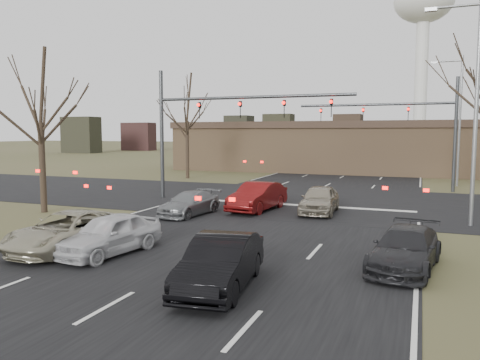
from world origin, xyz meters
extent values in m
plane|color=#434525|center=(0.00, 0.00, 0.00)|extent=(360.00, 360.00, 0.00)
cube|color=black|center=(0.00, 60.00, 0.01)|extent=(14.00, 300.00, 0.02)
cube|color=black|center=(0.00, 15.00, 0.01)|extent=(200.00, 14.00, 0.02)
cube|color=#8E6D4C|center=(2.00, 38.00, 2.30)|extent=(42.00, 10.00, 4.60)
cube|color=#38281E|center=(2.00, 38.00, 4.95)|extent=(42.40, 10.40, 0.70)
cylinder|color=silver|center=(6.00, 120.00, 17.00)|extent=(3.20, 3.20, 34.00)
ellipsoid|color=silver|center=(6.00, 120.00, 38.00)|extent=(15.00, 15.00, 11.25)
cylinder|color=#383A3D|center=(-8.50, 13.00, 4.00)|extent=(0.24, 0.24, 8.00)
cylinder|color=#383A3D|center=(-2.50, 13.00, 6.20)|extent=(12.00, 0.18, 0.18)
imported|color=black|center=(-5.83, 13.00, 5.50)|extent=(0.16, 0.20, 1.00)
imported|color=black|center=(-3.17, 13.00, 5.50)|extent=(0.16, 0.20, 1.00)
imported|color=black|center=(-0.50, 13.00, 5.50)|extent=(0.16, 0.20, 1.00)
imported|color=black|center=(2.17, 13.00, 5.50)|extent=(0.16, 0.20, 1.00)
cylinder|color=#383A3D|center=(9.00, 23.00, 4.00)|extent=(0.24, 0.24, 8.00)
cylinder|color=#383A3D|center=(3.50, 23.00, 6.20)|extent=(11.00, 0.18, 0.18)
imported|color=black|center=(5.86, 23.00, 5.50)|extent=(0.16, 0.20, 1.00)
imported|color=black|center=(2.71, 23.00, 5.50)|extent=(0.16, 0.20, 1.00)
imported|color=black|center=(-0.43, 23.00, 5.50)|extent=(0.16, 0.20, 1.00)
cylinder|color=gray|center=(9.00, 10.00, 5.00)|extent=(0.18, 0.18, 10.00)
cylinder|color=gray|center=(8.00, 10.00, 9.60)|extent=(2.00, 0.12, 0.12)
cube|color=gray|center=(7.00, 10.00, 9.55)|extent=(0.50, 0.25, 0.15)
cylinder|color=gray|center=(9.50, 27.00, 5.00)|extent=(0.18, 0.18, 10.00)
cylinder|color=gray|center=(8.50, 27.00, 9.60)|extent=(2.00, 0.12, 0.12)
cube|color=gray|center=(7.50, 27.00, 9.55)|extent=(0.50, 0.25, 0.15)
cylinder|color=black|center=(-11.50, 6.00, 2.34)|extent=(0.32, 0.32, 4.68)
cylinder|color=black|center=(-13.00, 25.00, 2.61)|extent=(0.32, 0.32, 5.23)
imported|color=#A6A086|center=(-4.73, 0.11, 0.68)|extent=(2.36, 4.93, 1.36)
imported|color=silver|center=(-3.00, 0.17, 0.70)|extent=(2.18, 4.28, 1.40)
imported|color=black|center=(1.97, -1.71, 0.71)|extent=(2.03, 4.45, 1.41)
imported|color=black|center=(6.50, 1.99, 0.63)|extent=(2.34, 4.52, 1.25)
imported|color=slate|center=(-4.00, 8.00, 0.59)|extent=(2.12, 4.24, 1.18)
imported|color=#5D0D0D|center=(-1.23, 10.53, 0.75)|extent=(2.10, 4.72, 1.50)
imported|color=gray|center=(2.02, 10.91, 0.72)|extent=(1.89, 4.30, 1.44)
camera|label=1|loc=(6.85, -12.85, 4.16)|focal=35.00mm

